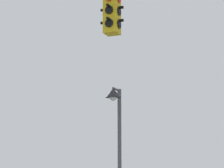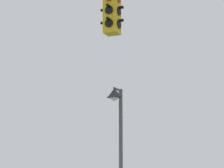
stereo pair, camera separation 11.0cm
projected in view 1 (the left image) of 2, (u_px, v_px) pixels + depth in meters
The scene contains 2 objects.
traffic_light_near_left_pole at pixel (112, 11), 10.49m from camera, with size 0.58×0.58×2.24m.
street_lamp at pixel (116, 125), 13.34m from camera, with size 0.48×0.83×4.60m.
Camera 1 is at (4.31, -9.40, 2.28)m, focal length 70.00 mm.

